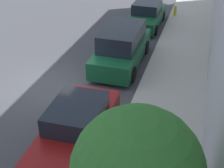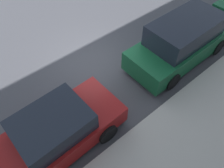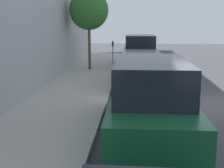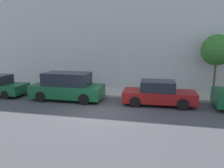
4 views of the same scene
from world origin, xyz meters
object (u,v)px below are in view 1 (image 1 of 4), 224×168
at_px(parked_sedan_second, 76,127).
at_px(parked_minivan_third, 122,47).
at_px(parked_sedan_fourth, 147,15).
at_px(fire_hydrant, 175,10).

height_order(parked_sedan_second, parked_minivan_third, parked_minivan_third).
xyz_separation_m(parked_sedan_second, parked_sedan_fourth, (-0.05, 11.88, 0.00)).
height_order(parked_minivan_third, fire_hydrant, parked_minivan_third).
relative_size(parked_minivan_third, parked_sedan_fourth, 1.08).
relative_size(parked_minivan_third, fire_hydrant, 7.11).
xyz_separation_m(parked_sedan_second, parked_minivan_third, (-0.14, 6.13, 0.20)).
xyz_separation_m(parked_minivan_third, fire_hydrant, (1.66, 7.95, -0.43)).
height_order(parked_sedan_second, fire_hydrant, parked_sedan_second).
height_order(parked_sedan_fourth, fire_hydrant, parked_sedan_fourth).
height_order(parked_minivan_third, parked_sedan_fourth, parked_minivan_third).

